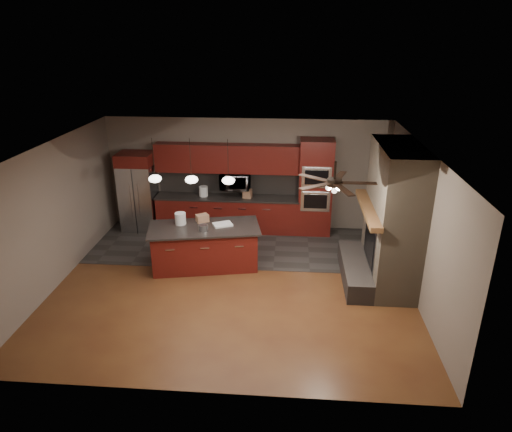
# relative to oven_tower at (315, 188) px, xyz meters

# --- Properties ---
(ground) EXTENTS (7.00, 7.00, 0.00)m
(ground) POSITION_rel_oven_tower_xyz_m (-1.70, -2.69, -1.19)
(ground) COLOR brown
(ground) RESTS_ON ground
(ceiling) EXTENTS (7.00, 6.00, 0.02)m
(ceiling) POSITION_rel_oven_tower_xyz_m (-1.70, -2.69, 1.61)
(ceiling) COLOR white
(ceiling) RESTS_ON back_wall
(back_wall) EXTENTS (7.00, 0.02, 2.80)m
(back_wall) POSITION_rel_oven_tower_xyz_m (-1.70, 0.31, 0.21)
(back_wall) COLOR #74665D
(back_wall) RESTS_ON ground
(right_wall) EXTENTS (0.02, 6.00, 2.80)m
(right_wall) POSITION_rel_oven_tower_xyz_m (1.80, -2.69, 0.21)
(right_wall) COLOR #74665D
(right_wall) RESTS_ON ground
(left_wall) EXTENTS (0.02, 6.00, 2.80)m
(left_wall) POSITION_rel_oven_tower_xyz_m (-5.20, -2.69, 0.21)
(left_wall) COLOR #74665D
(left_wall) RESTS_ON ground
(slate_tile_patch) EXTENTS (7.00, 2.40, 0.01)m
(slate_tile_patch) POSITION_rel_oven_tower_xyz_m (-1.70, -0.89, -1.19)
(slate_tile_patch) COLOR #332F2E
(slate_tile_patch) RESTS_ON ground
(fireplace_column) EXTENTS (1.30, 2.10, 2.80)m
(fireplace_column) POSITION_rel_oven_tower_xyz_m (1.34, -2.29, 0.11)
(fireplace_column) COLOR #786955
(fireplace_column) RESTS_ON ground
(back_cabinetry) EXTENTS (3.59, 0.64, 2.20)m
(back_cabinetry) POSITION_rel_oven_tower_xyz_m (-2.18, 0.05, -0.30)
(back_cabinetry) COLOR #56130F
(back_cabinetry) RESTS_ON ground
(oven_tower) EXTENTS (0.80, 0.63, 2.38)m
(oven_tower) POSITION_rel_oven_tower_xyz_m (0.00, 0.00, 0.00)
(oven_tower) COLOR #56130F
(oven_tower) RESTS_ON ground
(microwave) EXTENTS (0.73, 0.41, 0.50)m
(microwave) POSITION_rel_oven_tower_xyz_m (-1.98, 0.06, 0.11)
(microwave) COLOR silver
(microwave) RESTS_ON back_cabinetry
(refrigerator) EXTENTS (0.85, 0.75, 1.99)m
(refrigerator) POSITION_rel_oven_tower_xyz_m (-4.41, -0.07, -0.20)
(refrigerator) COLOR silver
(refrigerator) RESTS_ON ground
(kitchen_island) EXTENTS (2.48, 1.48, 0.92)m
(kitchen_island) POSITION_rel_oven_tower_xyz_m (-2.40, -1.98, -0.73)
(kitchen_island) COLOR #56130F
(kitchen_island) RESTS_ON ground
(white_bucket) EXTENTS (0.31, 0.31, 0.25)m
(white_bucket) POSITION_rel_oven_tower_xyz_m (-2.92, -1.86, -0.15)
(white_bucket) COLOR silver
(white_bucket) RESTS_ON kitchen_island
(paint_can) EXTENTS (0.25, 0.25, 0.13)m
(paint_can) POSITION_rel_oven_tower_xyz_m (-2.37, -2.16, -0.21)
(paint_can) COLOR #9E9EA2
(paint_can) RESTS_ON kitchen_island
(paint_tray) EXTENTS (0.46, 0.41, 0.04)m
(paint_tray) POSITION_rel_oven_tower_xyz_m (-2.02, -1.85, -0.25)
(paint_tray) COLOR white
(paint_tray) RESTS_ON kitchen_island
(cardboard_box) EXTENTS (0.31, 0.29, 0.16)m
(cardboard_box) POSITION_rel_oven_tower_xyz_m (-2.48, -1.69, -0.19)
(cardboard_box) COLOR #94684C
(cardboard_box) RESTS_ON kitchen_island
(counter_bucket) EXTENTS (0.24, 0.24, 0.25)m
(counter_bucket) POSITION_rel_oven_tower_xyz_m (-2.77, 0.01, -0.17)
(counter_bucket) COLOR white
(counter_bucket) RESTS_ON back_cabinetry
(counter_box) EXTENTS (0.23, 0.20, 0.23)m
(counter_box) POSITION_rel_oven_tower_xyz_m (-1.66, -0.04, -0.18)
(counter_box) COLOR #8D6249
(counter_box) RESTS_ON back_cabinetry
(pendant_left) EXTENTS (0.26, 0.26, 0.92)m
(pendant_left) POSITION_rel_oven_tower_xyz_m (-3.35, -1.99, 0.77)
(pendant_left) COLOR black
(pendant_left) RESTS_ON ceiling
(pendant_center) EXTENTS (0.26, 0.26, 0.92)m
(pendant_center) POSITION_rel_oven_tower_xyz_m (-2.60, -1.99, 0.77)
(pendant_center) COLOR black
(pendant_center) RESTS_ON ceiling
(pendant_right) EXTENTS (0.26, 0.26, 0.92)m
(pendant_right) POSITION_rel_oven_tower_xyz_m (-1.85, -1.99, 0.77)
(pendant_right) COLOR black
(pendant_right) RESTS_ON ceiling
(ceiling_fan) EXTENTS (1.27, 1.33, 0.41)m
(ceiling_fan) POSITION_rel_oven_tower_xyz_m (0.10, -3.49, 1.27)
(ceiling_fan) COLOR black
(ceiling_fan) RESTS_ON ceiling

